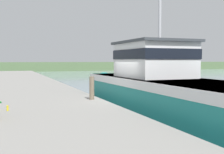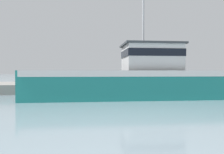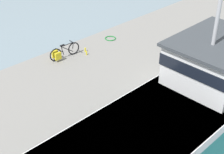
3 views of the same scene
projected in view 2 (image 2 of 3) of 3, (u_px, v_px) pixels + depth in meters
name	position (u px, v px, depth m)	size (l,w,h in m)	color
ground_plane	(149.00, 96.00, 15.49)	(320.00, 320.00, 0.00)	gray
dock_pier	(137.00, 87.00, 19.51)	(5.86, 80.00, 0.73)	gray
fishing_boat_main	(137.00, 78.00, 14.12)	(3.66, 15.04, 8.30)	teal
bicycle_touring	(109.00, 78.00, 21.12)	(0.49, 1.74, 0.73)	black
mooring_post	(150.00, 77.00, 17.13)	(0.23, 0.23, 1.09)	#756651
hose_coil	(143.00, 81.00, 21.43)	(0.62, 0.62, 0.05)	#197A2D
water_bottle_by_bike	(121.00, 81.00, 20.69)	(0.07, 0.07, 0.20)	yellow
water_bottle_on_curb	(123.00, 81.00, 21.02)	(0.08, 0.08, 0.22)	yellow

